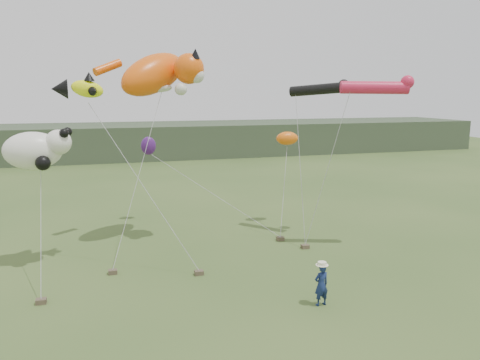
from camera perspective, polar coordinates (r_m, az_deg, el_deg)
The scene contains 9 objects.
ground at distance 17.97m, azimuth 2.40°, elevation -15.34°, with size 120.00×120.00×0.00m, color #385123.
headland at distance 60.29m, azimuth -14.50°, elevation 4.56°, with size 90.00×13.00×4.00m.
festival_attendant at distance 18.10m, azimuth 9.89°, elevation -12.48°, with size 0.59×0.39×1.62m, color navy.
sandbag_anchors at distance 22.02m, azimuth -4.98°, elevation -10.09°, with size 12.64×4.92×0.20m.
cat_kite at distance 24.93m, azimuth -9.61°, elevation 12.67°, with size 5.51×4.17×3.18m.
fish_kite at distance 22.45m, azimuth -19.23°, elevation 10.51°, with size 2.35×1.55×1.24m.
tube_kites at distance 24.96m, azimuth 13.61°, elevation 10.89°, with size 4.59×5.31×1.05m.
panda_kite at distance 22.59m, azimuth -23.52°, elevation 3.41°, with size 2.96×1.91×1.84m.
misc_kites at distance 28.24m, azimuth -1.24°, elevation 4.73°, with size 9.08×3.45×1.44m.
Camera 1 is at (-5.32, -15.27, 7.84)m, focal length 35.00 mm.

